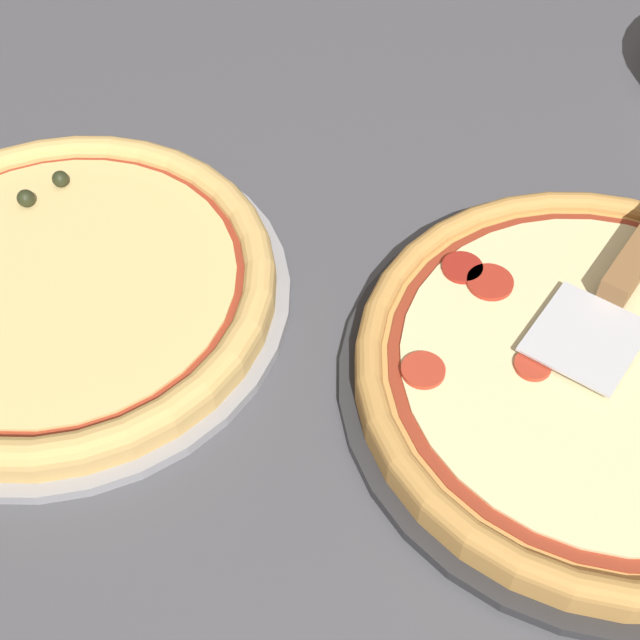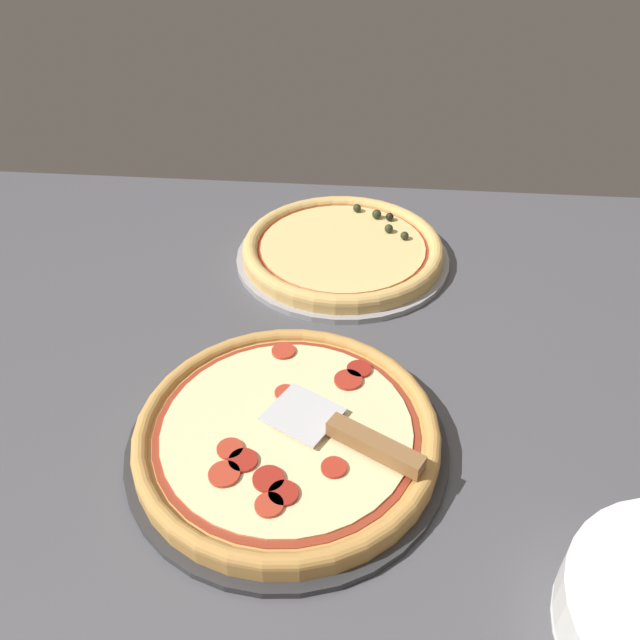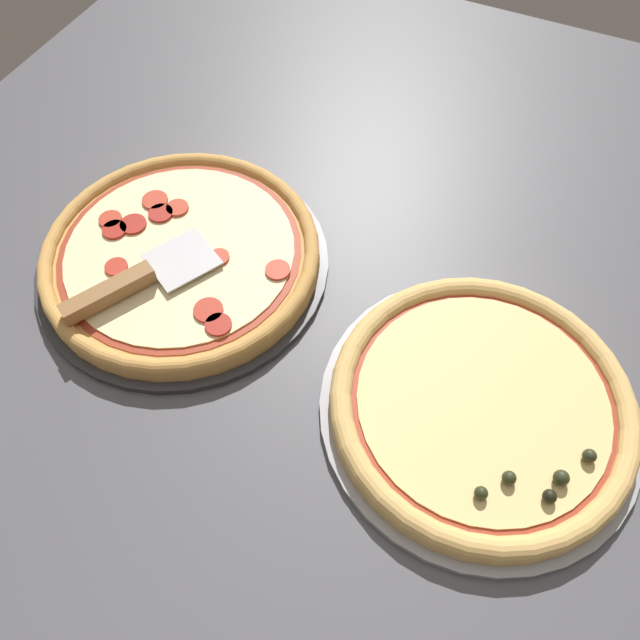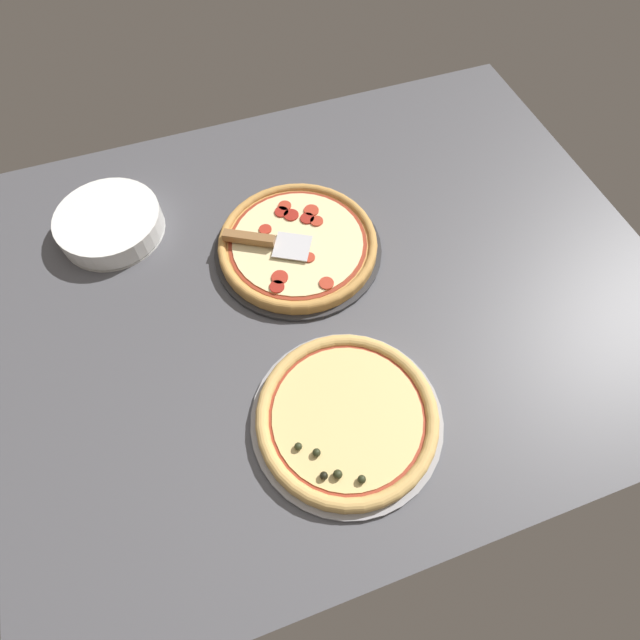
% 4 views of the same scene
% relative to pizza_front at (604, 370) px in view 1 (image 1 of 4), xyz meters
% --- Properties ---
extents(ground_plane, '(1.47, 1.21, 0.04)m').
position_rel_pizza_front_xyz_m(ground_plane, '(-0.05, 0.11, -0.04)').
color(ground_plane, '#4C4C51').
extents(pizza_pan_front, '(0.39, 0.39, 0.01)m').
position_rel_pizza_front_xyz_m(pizza_pan_front, '(-0.00, 0.00, -0.02)').
color(pizza_pan_front, '#2D2D30').
rests_on(pizza_pan_front, ground_plane).
extents(pizza_front, '(0.37, 0.37, 0.03)m').
position_rel_pizza_front_xyz_m(pizza_front, '(0.00, 0.00, 0.00)').
color(pizza_front, '#C68E47').
rests_on(pizza_front, pizza_pan_front).
extents(pizza_pan_back, '(0.37, 0.37, 0.01)m').
position_rel_pizza_front_xyz_m(pizza_pan_back, '(0.04, 0.43, -0.02)').
color(pizza_pan_back, '#939399').
rests_on(pizza_pan_back, ground_plane).
extents(pizza_back, '(0.35, 0.35, 0.04)m').
position_rel_pizza_front_xyz_m(pizza_back, '(0.04, 0.43, -0.00)').
color(pizza_back, '#DBAD60').
rests_on(pizza_back, pizza_pan_back).
extents(serving_spatula, '(0.20, 0.14, 0.02)m').
position_rel_pizza_front_xyz_m(serving_spatula, '(0.09, -0.02, 0.02)').
color(serving_spatula, silver).
rests_on(serving_spatula, pizza_front).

